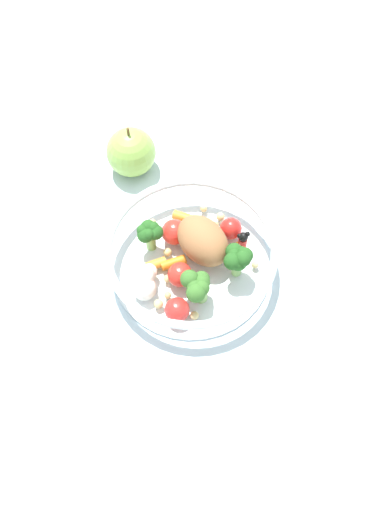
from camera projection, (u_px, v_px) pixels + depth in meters
name	position (u px, v px, depth m)	size (l,w,h in m)	color
ground_plane	(203.00, 259.00, 0.72)	(2.40, 2.40, 0.00)	silver
food_container	(191.00, 256.00, 0.69)	(0.22, 0.22, 0.06)	white
loose_apple	(132.00, 152.00, 0.77)	(0.07, 0.07, 0.08)	#8CB74C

